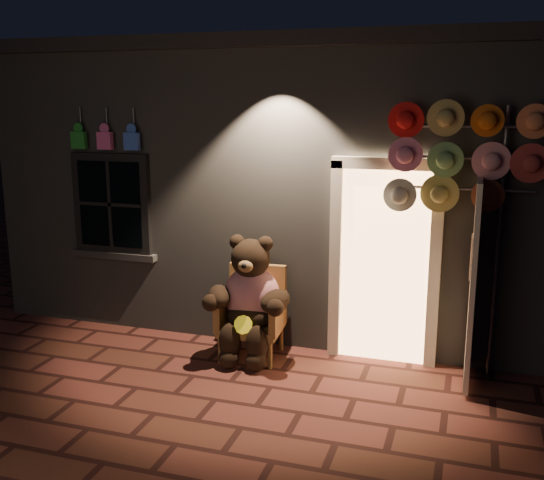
% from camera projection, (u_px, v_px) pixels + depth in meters
% --- Properties ---
extents(ground, '(60.00, 60.00, 0.00)m').
position_uv_depth(ground, '(215.00, 400.00, 6.00)').
color(ground, brown).
rests_on(ground, ground).
extents(shop_building, '(7.30, 5.95, 3.51)m').
position_uv_depth(shop_building, '(318.00, 171.00, 9.32)').
color(shop_building, slate).
rests_on(shop_building, ground).
extents(wicker_armchair, '(0.71, 0.65, 0.98)m').
position_uv_depth(wicker_armchair, '(253.00, 312.00, 6.97)').
color(wicker_armchair, olive).
rests_on(wicker_armchair, ground).
extents(teddy_bear, '(0.99, 0.79, 1.36)m').
position_uv_depth(teddy_bear, '(250.00, 299.00, 6.81)').
color(teddy_bear, '#AE1228').
rests_on(teddy_bear, ground).
extents(hat_rack, '(1.55, 0.22, 2.74)m').
position_uv_depth(hat_rack, '(461.00, 158.00, 6.09)').
color(hat_rack, '#59595E').
rests_on(hat_rack, ground).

